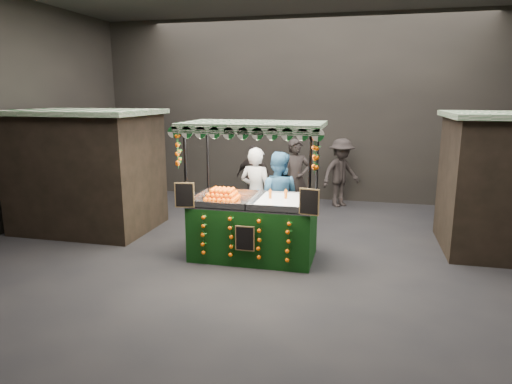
# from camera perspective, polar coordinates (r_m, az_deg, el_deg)

# --- Properties ---
(ground) EXTENTS (12.00, 12.00, 0.00)m
(ground) POSITION_cam_1_polar(r_m,az_deg,el_deg) (8.16, 2.55, -8.61)
(ground) COLOR black
(ground) RESTS_ON ground
(market_hall) EXTENTS (12.10, 10.10, 5.05)m
(market_hall) POSITION_cam_1_polar(r_m,az_deg,el_deg) (7.64, 2.80, 15.81)
(market_hall) COLOR black
(market_hall) RESTS_ON ground
(neighbour_stall_left) EXTENTS (3.00, 2.20, 2.60)m
(neighbour_stall_left) POSITION_cam_1_polar(r_m,az_deg,el_deg) (10.43, -20.72, 2.66)
(neighbour_stall_left) COLOR black
(neighbour_stall_left) RESTS_ON ground
(juice_stall) EXTENTS (2.53, 1.49, 2.45)m
(juice_stall) POSITION_cam_1_polar(r_m,az_deg,el_deg) (8.06, -0.30, -3.18)
(juice_stall) COLOR black
(juice_stall) RESTS_ON ground
(vendor_grey) EXTENTS (0.77, 0.59, 1.89)m
(vendor_grey) POSITION_cam_1_polar(r_m,az_deg,el_deg) (9.08, -0.01, -0.21)
(vendor_grey) COLOR gray
(vendor_grey) RESTS_ON ground
(vendor_blue) EXTENTS (0.92, 0.73, 1.83)m
(vendor_blue) POSITION_cam_1_polar(r_m,az_deg,el_deg) (8.87, 2.76, -0.72)
(vendor_blue) COLOR navy
(vendor_blue) RESTS_ON ground
(shopper_0) EXTENTS (0.82, 0.70, 1.90)m
(shopper_0) POSITION_cam_1_polar(r_m,az_deg,el_deg) (10.61, 5.08, 1.61)
(shopper_0) COLOR black
(shopper_0) RESTS_ON ground
(shopper_1) EXTENTS (1.09, 1.08, 1.78)m
(shopper_1) POSITION_cam_1_polar(r_m,az_deg,el_deg) (10.17, 27.47, -0.58)
(shopper_1) COLOR #2B2623
(shopper_1) RESTS_ON ground
(shopper_2) EXTENTS (1.00, 0.51, 1.64)m
(shopper_2) POSITION_cam_1_polar(r_m,az_deg,el_deg) (11.69, -0.28, 2.00)
(shopper_2) COLOR #2A2422
(shopper_2) RESTS_ON ground
(shopper_3) EXTENTS (1.30, 1.28, 1.80)m
(shopper_3) POSITION_cam_1_polar(r_m,az_deg,el_deg) (11.98, 10.77, 2.42)
(shopper_3) COLOR #2B2423
(shopper_3) RESTS_ON ground
(shopper_4) EXTENTS (0.97, 0.66, 1.94)m
(shopper_4) POSITION_cam_1_polar(r_m,az_deg,el_deg) (12.04, -16.23, 2.52)
(shopper_4) COLOR black
(shopper_4) RESTS_ON ground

